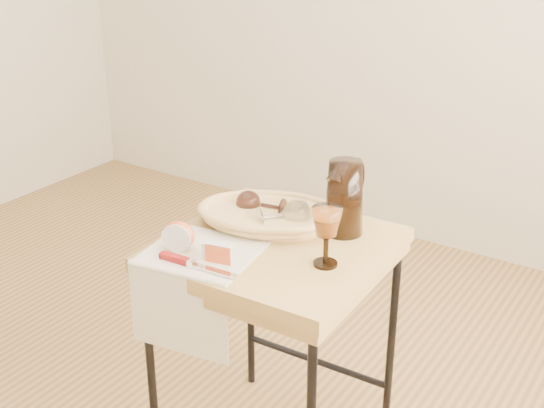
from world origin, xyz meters
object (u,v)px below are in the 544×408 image
Objects in this scene: bread_basket at (269,217)px; apple_half at (179,235)px; pitcher at (344,198)px; side_table at (276,354)px; goblet_lying_a at (263,205)px; goblet_lying_b at (281,216)px; tea_towel at (202,252)px; table_knife at (195,264)px; wine_goblet at (326,237)px.

bread_basket is 0.28m from apple_half.
pitcher is (0.20, 0.07, 0.08)m from bread_basket.
side_table is 1.98× the size of bread_basket.
side_table is 0.40m from bread_basket.
goblet_lying_a is 0.91× the size of goblet_lying_b.
apple_half is at bearing -134.65° from bread_basket.
pitcher reaches higher than apple_half.
table_knife reaches higher than tea_towel.
goblet_lying_a is 0.29m from apple_half.
tea_towel is 0.26m from goblet_lying_a.
apple_half is (-0.31, -0.33, -0.06)m from pitcher.
goblet_lying_b is (0.05, -0.02, 0.03)m from bread_basket.
side_table is 8.40× the size of apple_half.
goblet_lying_b is 0.58× the size of table_knife.
tea_towel is 2.40× the size of goblet_lying_a.
bread_basket is 3.10× the size of goblet_lying_a.
table_knife is at bearing -72.58° from tea_towel.
bread_basket is at bearing -161.21° from pitcher.
goblet_lying_a is 0.73× the size of wine_goblet.
goblet_lying_b is 0.29m from apple_half.
wine_goblet is 0.39m from apple_half.
table_knife is (-0.07, -0.29, -0.04)m from goblet_lying_b.
side_table is 4.52× the size of wine_goblet.
goblet_lying_b reaches higher than goblet_lying_a.
tea_towel is (-0.13, -0.16, 0.36)m from side_table.
goblet_lying_a is 0.33m from table_knife.
tea_towel is at bearing -123.79° from bread_basket.
wine_goblet is 0.33m from table_knife.
goblet_lying_b reaches higher than table_knife.
tea_towel reaches higher than side_table.
pitcher is 0.45m from table_knife.
pitcher is (0.23, 0.06, 0.06)m from goblet_lying_a.
bread_basket is 0.28m from wine_goblet.
bread_basket is (0.05, 0.24, 0.02)m from tea_towel.
apple_half is (-0.19, -0.18, 0.40)m from side_table.
apple_half is (-0.06, -0.02, 0.04)m from tea_towel.
goblet_lying_a is 0.09m from goblet_lying_b.
bread_basket is 0.32m from table_knife.
pitcher reaches higher than table_knife.
pitcher reaches higher than tea_towel.
bread_basket reaches higher than tea_towel.
tea_towel is 2.19× the size of goblet_lying_b.
side_table is at bearing -68.57° from bread_basket.
pitcher is at bearing 58.01° from table_knife.
wine_goblet is (0.05, -0.19, -0.02)m from pitcher.
tea_towel is 0.41m from pitcher.
pitcher is (0.25, 0.31, 0.10)m from tea_towel.
goblet_lying_b is at bearing 153.38° from wine_goblet.
goblet_lying_a reaches higher than side_table.
bread_basket is at bearing 154.40° from wine_goblet.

